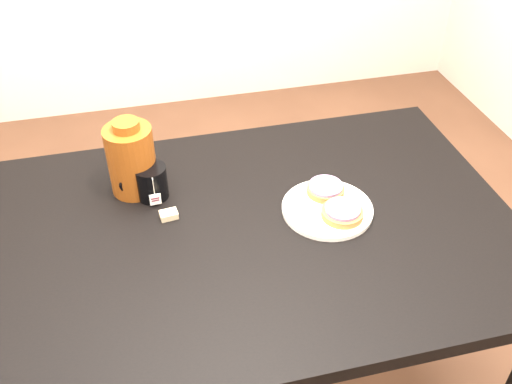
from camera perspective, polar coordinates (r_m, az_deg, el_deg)
The scene contains 7 objects.
table at distance 1.50m, azimuth -1.18°, elevation -5.95°, with size 1.40×0.90×0.75m.
plate at distance 1.50m, azimuth 7.14°, elevation -1.62°, with size 0.24×0.24×0.02m.
bagel_back at distance 1.53m, azimuth 6.97°, elevation 0.32°, with size 0.12×0.12×0.03m.
bagel_front at distance 1.47m, azimuth 8.63°, elevation -2.00°, with size 0.15×0.15×0.03m.
mug at distance 1.54m, azimuth -10.50°, elevation 0.99°, with size 0.13×0.09×0.09m.
teabag_pouch at distance 1.48m, azimuth -8.71°, elevation -2.26°, with size 0.04×0.03×0.02m, color #C6B793.
bagel_package at distance 1.54m, azimuth -12.36°, elevation 3.26°, with size 0.15×0.15×0.21m.
Camera 1 is at (-0.22, -1.04, 1.72)m, focal length 40.00 mm.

